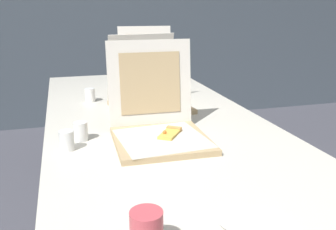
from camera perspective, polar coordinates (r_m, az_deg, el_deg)
The scene contains 9 objects.
wall_back at distance 4.04m, azimuth -10.88°, elevation 16.98°, with size 10.00×0.10×2.60m, color #4C5660.
table at distance 1.76m, azimuth -2.19°, elevation -1.72°, with size 0.97×2.31×0.75m.
pizza_box_front at distance 1.44m, azimuth -1.40°, elevation -1.76°, with size 0.36×0.40×0.37m.
pizza_box_middle at distance 1.90m, azimuth -3.09°, elevation 2.71°, with size 0.40×0.40×0.37m.
pizza_box_back at distance 2.39m, azimuth -3.01°, elevation 5.61°, with size 0.38×0.43×0.37m.
cup_white_near_center at distance 1.48m, azimuth -13.23°, elevation -2.45°, with size 0.05×0.05×0.07m, color white.
cup_white_near_left at distance 1.39m, azimuth -15.26°, elevation -3.81°, with size 0.05×0.05×0.07m, color white.
cup_white_far at distance 2.06m, azimuth -11.88°, elevation 3.01°, with size 0.05×0.05×0.07m, color white.
napkin_pile at distance 0.94m, azimuth 14.49°, elevation -16.51°, with size 0.18×0.17×0.01m.
Camera 1 is at (-0.39, -0.98, 1.26)m, focal length 39.74 mm.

